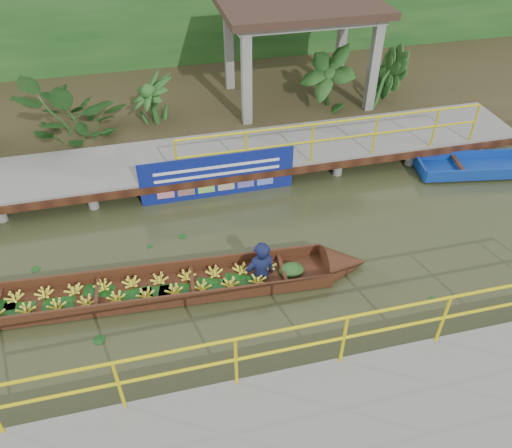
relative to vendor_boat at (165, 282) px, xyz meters
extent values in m
plane|color=#2A3319|center=(1.62, 0.36, -0.25)|extent=(80.00, 80.00, 0.00)
cube|color=#372F1B|center=(1.62, 7.86, -0.03)|extent=(30.00, 8.00, 0.45)
cube|color=gray|center=(1.62, 3.86, 0.25)|extent=(16.00, 2.00, 0.15)
cube|color=black|center=(1.62, 2.86, 0.17)|extent=(16.00, 0.12, 0.18)
cylinder|color=yellow|center=(4.37, 2.91, 1.32)|extent=(7.50, 0.05, 0.05)
cylinder|color=yellow|center=(4.37, 2.91, 0.87)|extent=(7.50, 0.05, 0.05)
cylinder|color=yellow|center=(4.37, 2.91, 0.82)|extent=(0.05, 0.05, 1.00)
cylinder|color=gray|center=(-2.38, 3.06, -0.03)|extent=(0.24, 0.24, 0.55)
cylinder|color=gray|center=(-2.38, 4.66, -0.03)|extent=(0.24, 0.24, 0.55)
cylinder|color=gray|center=(-0.38, 3.06, -0.03)|extent=(0.24, 0.24, 0.55)
cylinder|color=gray|center=(-0.38, 4.66, -0.03)|extent=(0.24, 0.24, 0.55)
cylinder|color=gray|center=(1.62, 3.06, -0.03)|extent=(0.24, 0.24, 0.55)
cylinder|color=gray|center=(1.62, 4.66, -0.03)|extent=(0.24, 0.24, 0.55)
cylinder|color=gray|center=(3.62, 3.06, -0.03)|extent=(0.24, 0.24, 0.55)
cylinder|color=gray|center=(3.62, 4.66, -0.03)|extent=(0.24, 0.24, 0.55)
cylinder|color=gray|center=(5.62, 3.06, -0.03)|extent=(0.24, 0.24, 0.55)
cylinder|color=gray|center=(5.62, 4.66, -0.03)|extent=(0.24, 0.24, 0.55)
cylinder|color=gray|center=(7.62, 3.06, -0.03)|extent=(0.24, 0.24, 0.55)
cylinder|color=gray|center=(7.62, 4.66, -0.03)|extent=(0.24, 0.24, 0.55)
cylinder|color=gray|center=(1.62, 3.06, -0.03)|extent=(0.24, 0.24, 0.55)
cube|color=gray|center=(2.62, -3.84, 0.05)|extent=(18.00, 2.40, 0.70)
cylinder|color=yellow|center=(2.62, -2.69, 1.40)|extent=(10.00, 0.05, 0.05)
cylinder|color=yellow|center=(2.62, -2.69, 0.95)|extent=(10.00, 0.05, 0.05)
cylinder|color=yellow|center=(2.62, -2.69, 0.90)|extent=(0.05, 0.05, 1.00)
cube|color=gray|center=(2.82, 5.46, 1.35)|extent=(0.25, 0.25, 2.80)
cube|color=gray|center=(6.42, 5.46, 1.35)|extent=(0.25, 0.25, 2.80)
cube|color=gray|center=(2.82, 7.86, 1.35)|extent=(0.25, 0.25, 2.80)
cube|color=gray|center=(6.42, 7.86, 1.35)|extent=(0.25, 0.25, 2.80)
cube|color=gray|center=(4.62, 6.66, 2.65)|extent=(4.00, 2.60, 0.12)
cube|color=#36241B|center=(4.62, 6.66, 2.85)|extent=(4.40, 3.00, 0.20)
cube|color=#164417|center=(1.62, 10.36, 1.75)|extent=(30.00, 0.80, 4.00)
cube|color=#351A0E|center=(-0.38, 0.02, -0.20)|extent=(7.12, 1.32, 0.05)
cube|color=#351A0E|center=(-0.36, 0.47, -0.08)|extent=(7.07, 0.49, 0.30)
cube|color=#351A0E|center=(-0.41, -0.42, -0.08)|extent=(7.07, 0.49, 0.30)
cone|color=#351A0E|center=(3.54, -0.22, -0.13)|extent=(0.94, 0.90, 0.85)
ellipsoid|color=#164417|center=(2.44, -0.15, -0.11)|extent=(0.52, 0.42, 0.23)
imported|color=#10173D|center=(1.82, -0.11, 0.68)|extent=(0.67, 0.49, 1.70)
cube|color=navy|center=(8.09, 2.30, -0.16)|extent=(3.09, 1.37, 0.10)
cube|color=navy|center=(8.17, 2.74, -0.04)|extent=(2.96, 0.55, 0.30)
cube|color=navy|center=(8.02, 1.86, -0.04)|extent=(2.96, 0.55, 0.30)
cube|color=navy|center=(6.62, 2.55, -0.04)|extent=(0.20, 0.89, 0.30)
cube|color=black|center=(7.60, 2.38, 0.00)|extent=(0.24, 0.90, 0.05)
cube|color=navy|center=(1.53, 2.84, 0.30)|extent=(3.63, 0.03, 1.13)
cube|color=white|center=(1.53, 2.82, 0.57)|extent=(2.95, 0.01, 0.07)
cube|color=white|center=(1.53, 2.82, 0.37)|extent=(2.95, 0.01, 0.07)
imported|color=#164417|center=(-1.65, 5.66, 0.98)|extent=(1.25, 1.25, 1.57)
imported|color=#164417|center=(0.35, 5.66, 0.98)|extent=(1.25, 1.25, 1.57)
imported|color=#164417|center=(5.35, 5.66, 0.98)|extent=(1.25, 1.25, 1.57)
imported|color=#164417|center=(6.85, 5.66, 0.98)|extent=(1.25, 1.25, 1.57)
camera|label=1|loc=(0.11, -6.81, 6.78)|focal=35.00mm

